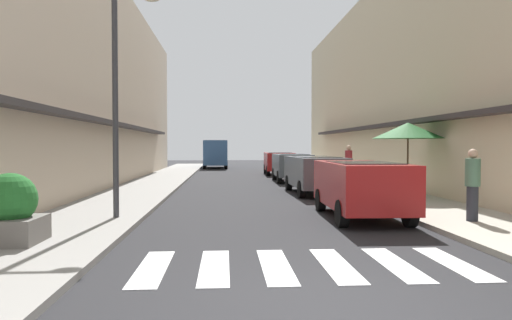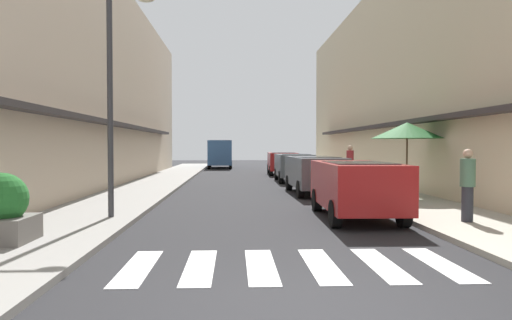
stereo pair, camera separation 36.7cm
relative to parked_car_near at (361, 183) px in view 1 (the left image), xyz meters
name	(u,v)px [view 1 (the left image)]	position (x,y,z in m)	size (l,w,h in m)	color
ground_plane	(254,189)	(-2.26, 8.58, -0.92)	(84.52, 84.52, 0.00)	#232326
sidewalk_left	(146,188)	(-6.96, 8.58, -0.86)	(2.79, 53.78, 0.12)	gray
sidewalk_right	(359,187)	(2.45, 8.58, -0.86)	(2.79, 53.78, 0.12)	#ADA899
building_row_left	(60,81)	(-10.85, 9.50, 3.86)	(5.50, 36.57, 9.56)	#C6B299
building_row_right	(436,81)	(6.34, 9.50, 4.02)	(5.50, 36.57, 9.88)	beige
crosswalk	(306,265)	(-2.26, -4.72, -0.92)	(5.20, 2.20, 0.01)	silver
parked_car_near	(361,183)	(0.00, 0.00, 0.00)	(1.89, 4.24, 1.47)	maroon
parked_car_mid	(315,170)	(0.00, 6.28, 0.00)	(1.89, 4.51, 1.47)	#4C5156
parked_car_far	(292,164)	(0.00, 12.66, 0.00)	(1.84, 4.00, 1.47)	#4C5156
parked_car_distant	(279,161)	(0.00, 18.70, 0.00)	(1.89, 4.06, 1.47)	maroon
delivery_van	(215,152)	(-4.36, 28.36, 0.48)	(2.10, 5.44, 2.37)	#33598C
street_lamp	(123,78)	(-6.02, -0.20, 2.63)	(1.19, 0.28, 5.65)	#38383D
cafe_umbrella	(408,131)	(2.78, 3.89, 1.48)	(2.43, 2.43, 2.57)	#262626
planter_corner	(10,211)	(-7.40, -3.22, -0.22)	(1.07, 1.07, 1.27)	slate
pedestrian_walking_near	(473,183)	(2.27, -1.34, 0.09)	(0.34, 0.34, 1.69)	#282B33
pedestrian_walking_far	(349,163)	(2.28, 9.77, 0.15)	(0.34, 0.34, 1.79)	#282B33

